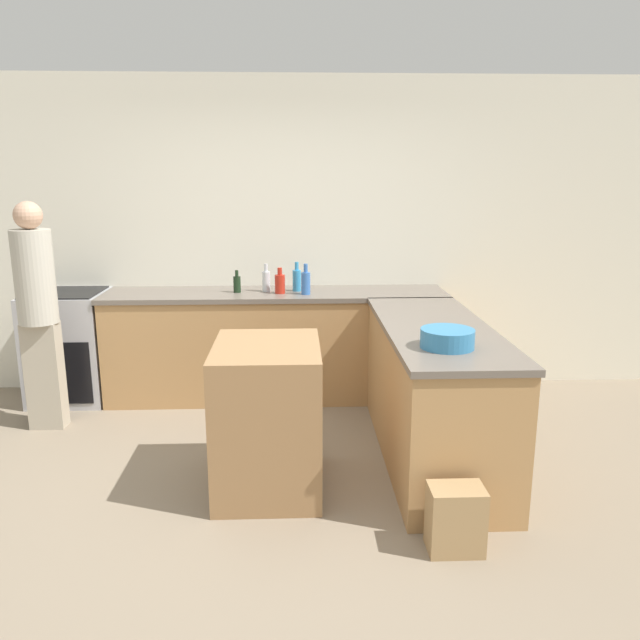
# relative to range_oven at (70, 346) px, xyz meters

# --- Properties ---
(ground_plane) EXTENTS (14.00, 14.00, 0.00)m
(ground_plane) POSITION_rel_range_oven_xyz_m (1.75, -1.78, -0.46)
(ground_plane) COLOR gray
(wall_back) EXTENTS (8.00, 0.06, 2.70)m
(wall_back) POSITION_rel_range_oven_xyz_m (1.75, 0.33, 0.89)
(wall_back) COLOR silver
(wall_back) RESTS_ON ground_plane
(counter_back) EXTENTS (2.86, 0.63, 0.92)m
(counter_back) POSITION_rel_range_oven_xyz_m (1.75, 0.00, -0.00)
(counter_back) COLOR tan
(counter_back) RESTS_ON ground_plane
(counter_peninsula) EXTENTS (0.69, 1.91, 0.92)m
(counter_peninsula) POSITION_rel_range_oven_xyz_m (2.83, -1.24, -0.00)
(counter_peninsula) COLOR tan
(counter_peninsula) RESTS_ON ground_plane
(range_oven) EXTENTS (0.62, 0.61, 0.93)m
(range_oven) POSITION_rel_range_oven_xyz_m (0.00, 0.00, 0.00)
(range_oven) COLOR #ADADB2
(range_oven) RESTS_ON ground_plane
(island_table) EXTENTS (0.63, 0.79, 0.90)m
(island_table) POSITION_rel_range_oven_xyz_m (1.74, -1.60, -0.01)
(island_table) COLOR #997047
(island_table) RESTS_ON ground_plane
(mixing_bowl) EXTENTS (0.31, 0.31, 0.11)m
(mixing_bowl) POSITION_rel_range_oven_xyz_m (2.78, -1.76, 0.51)
(mixing_bowl) COLOR teal
(mixing_bowl) RESTS_ON counter_peninsula
(vinegar_bottle_clear) EXTENTS (0.07, 0.07, 0.23)m
(vinegar_bottle_clear) POSITION_rel_range_oven_xyz_m (1.67, 0.02, 0.55)
(vinegar_bottle_clear) COLOR silver
(vinegar_bottle_clear) RESTS_ON counter_back
(wine_bottle_dark) EXTENTS (0.06, 0.06, 0.19)m
(wine_bottle_dark) POSITION_rel_range_oven_xyz_m (1.43, -0.01, 0.53)
(wine_bottle_dark) COLOR black
(wine_bottle_dark) RESTS_ON counter_back
(hot_sauce_bottle) EXTENTS (0.08, 0.08, 0.21)m
(hot_sauce_bottle) POSITION_rel_range_oven_xyz_m (1.79, -0.07, 0.54)
(hot_sauce_bottle) COLOR red
(hot_sauce_bottle) RESTS_ON counter_back
(dish_soap_bottle) EXTENTS (0.07, 0.07, 0.25)m
(dish_soap_bottle) POSITION_rel_range_oven_xyz_m (1.93, 0.03, 0.55)
(dish_soap_bottle) COLOR #338CBF
(dish_soap_bottle) RESTS_ON counter_back
(water_bottle_blue) EXTENTS (0.07, 0.07, 0.25)m
(water_bottle_blue) POSITION_rel_range_oven_xyz_m (2.00, -0.12, 0.56)
(water_bottle_blue) COLOR #386BB7
(water_bottle_blue) RESTS_ON counter_back
(person_by_range) EXTENTS (0.28, 0.28, 1.70)m
(person_by_range) POSITION_rel_range_oven_xyz_m (0.02, -0.61, 0.48)
(person_by_range) COLOR #ADA38E
(person_by_range) RESTS_ON ground_plane
(paper_bag) EXTENTS (0.28, 0.19, 0.35)m
(paper_bag) POSITION_rel_range_oven_xyz_m (2.72, -2.33, -0.29)
(paper_bag) COLOR #A88456
(paper_bag) RESTS_ON ground_plane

